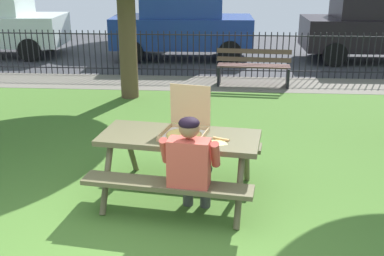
{
  "coord_description": "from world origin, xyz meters",
  "views": [
    {
      "loc": [
        0.97,
        -3.44,
        2.62
      ],
      "look_at": [
        0.59,
        1.77,
        0.75
      ],
      "focal_mm": 43.55,
      "sensor_mm": 36.0,
      "label": 1
    }
  ],
  "objects_px": {
    "picnic_table_foreground": "(180,149)",
    "parked_car_center": "(182,22)",
    "pizza_slice_on_table": "(218,141)",
    "park_bench_center": "(253,68)",
    "pizza_box_open": "(186,126)",
    "adult_at_table": "(191,164)"
  },
  "relations": [
    {
      "from": "park_bench_center",
      "to": "parked_car_center",
      "type": "bearing_deg",
      "value": 121.19
    },
    {
      "from": "pizza_box_open",
      "to": "park_bench_center",
      "type": "height_order",
      "value": "pizza_box_open"
    },
    {
      "from": "park_bench_center",
      "to": "picnic_table_foreground",
      "type": "bearing_deg",
      "value": -102.0
    },
    {
      "from": "adult_at_table",
      "to": "parked_car_center",
      "type": "xyz_separation_m",
      "value": [
        -0.9,
        8.89,
        0.35
      ]
    },
    {
      "from": "picnic_table_foreground",
      "to": "park_bench_center",
      "type": "xyz_separation_m",
      "value": [
        1.13,
        5.3,
        -0.18
      ]
    },
    {
      "from": "pizza_slice_on_table",
      "to": "adult_at_table",
      "type": "height_order",
      "value": "adult_at_table"
    },
    {
      "from": "pizza_box_open",
      "to": "park_bench_center",
      "type": "relative_size",
      "value": 0.37
    },
    {
      "from": "pizza_slice_on_table",
      "to": "park_bench_center",
      "type": "relative_size",
      "value": 0.17
    },
    {
      "from": "adult_at_table",
      "to": "park_bench_center",
      "type": "height_order",
      "value": "adult_at_table"
    },
    {
      "from": "pizza_box_open",
      "to": "parked_car_center",
      "type": "xyz_separation_m",
      "value": [
        -0.8,
        8.32,
        0.14
      ]
    },
    {
      "from": "pizza_box_open",
      "to": "picnic_table_foreground",
      "type": "bearing_deg",
      "value": -148.12
    },
    {
      "from": "adult_at_table",
      "to": "pizza_box_open",
      "type": "bearing_deg",
      "value": 99.92
    },
    {
      "from": "picnic_table_foreground",
      "to": "pizza_slice_on_table",
      "type": "xyz_separation_m",
      "value": [
        0.44,
        -0.18,
        0.18
      ]
    },
    {
      "from": "pizza_box_open",
      "to": "parked_car_center",
      "type": "bearing_deg",
      "value": 95.47
    },
    {
      "from": "pizza_box_open",
      "to": "adult_at_table",
      "type": "height_order",
      "value": "pizza_box_open"
    },
    {
      "from": "pizza_box_open",
      "to": "pizza_slice_on_table",
      "type": "relative_size",
      "value": 2.22
    },
    {
      "from": "picnic_table_foreground",
      "to": "adult_at_table",
      "type": "bearing_deg",
      "value": -72.25
    },
    {
      "from": "picnic_table_foreground",
      "to": "pizza_box_open",
      "type": "height_order",
      "value": "pizza_box_open"
    },
    {
      "from": "picnic_table_foreground",
      "to": "pizza_slice_on_table",
      "type": "relative_size",
      "value": 7.36
    },
    {
      "from": "adult_at_table",
      "to": "parked_car_center",
      "type": "bearing_deg",
      "value": 95.75
    },
    {
      "from": "picnic_table_foreground",
      "to": "parked_car_center",
      "type": "height_order",
      "value": "parked_car_center"
    },
    {
      "from": "pizza_box_open",
      "to": "parked_car_center",
      "type": "relative_size",
      "value": 0.15
    }
  ]
}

